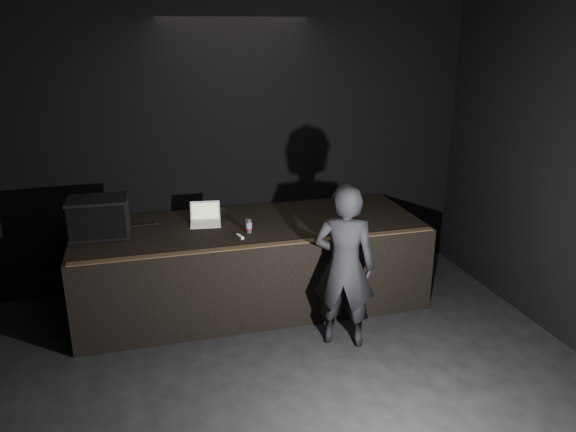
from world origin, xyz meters
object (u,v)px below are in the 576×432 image
at_px(laptop, 205,218).
at_px(stage_monitor, 99,217).
at_px(beer_can, 249,226).
at_px(person, 344,266).
at_px(stage_riser, 251,263).

bearing_deg(laptop, stage_monitor, -168.25).
bearing_deg(beer_can, stage_monitor, 167.73).
distance_m(beer_can, person, 1.21).
bearing_deg(person, beer_can, -22.69).
height_order(stage_riser, person, person).
bearing_deg(beer_can, laptop, 133.96).
relative_size(beer_can, person, 0.09).
height_order(stage_riser, laptop, laptop).
relative_size(stage_monitor, person, 0.37).
height_order(stage_monitor, laptop, stage_monitor).
bearing_deg(stage_riser, person, -57.56).
relative_size(laptop, beer_can, 2.33).
xyz_separation_m(stage_riser, laptop, (-0.50, 0.17, 0.56)).
xyz_separation_m(stage_monitor, beer_can, (1.60, -0.35, -0.13)).
bearing_deg(stage_riser, laptop, 161.66).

